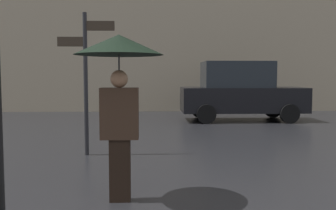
# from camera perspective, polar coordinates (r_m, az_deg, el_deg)

# --- Properties ---
(pedestrian_with_umbrella) EXTENTS (1.07, 1.07, 2.02)m
(pedestrian_with_umbrella) POSITION_cam_1_polar(r_m,az_deg,el_deg) (4.51, -7.48, 5.78)
(pedestrian_with_umbrella) COLOR black
(pedestrian_with_umbrella) RESTS_ON ground
(parked_car_left) EXTENTS (4.17, 1.90, 2.02)m
(parked_car_left) POSITION_cam_1_polar(r_m,az_deg,el_deg) (13.08, 10.96, 2.04)
(parked_car_left) COLOR black
(parked_car_left) RESTS_ON ground
(street_signpost) EXTENTS (1.08, 0.08, 2.73)m
(street_signpost) POSITION_cam_1_polar(r_m,az_deg,el_deg) (7.33, -12.43, 5.39)
(street_signpost) COLOR black
(street_signpost) RESTS_ON ground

